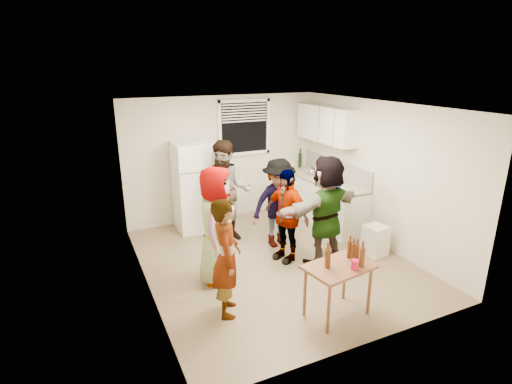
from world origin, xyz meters
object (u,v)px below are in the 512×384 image
beer_bottle_table (361,267)px  guest_orange (323,261)px  guest_stripe (228,311)px  guest_back_left (228,239)px  kettle (312,175)px  guest_grey (218,279)px  beer_bottle_counter (331,185)px  guest_black (285,259)px  wine_bottle (300,167)px  guest_back_right (278,245)px  trash_bin (375,240)px  refrigerator (194,187)px  blue_cup (338,191)px  serving_table (336,314)px  red_cup (354,269)px

beer_bottle_table → guest_orange: beer_bottle_table is taller
guest_stripe → guest_back_left: (0.82, 2.13, 0.00)m
kettle → guest_grey: 3.27m
kettle → guest_orange: (-0.92, -1.84, -0.90)m
kettle → beer_bottle_counter: beer_bottle_counter is taller
guest_stripe → guest_black: guest_black is taller
kettle → guest_back_left: (-2.01, -0.36, -0.90)m
beer_bottle_counter → guest_black: size_ratio=0.15×
wine_bottle → guest_orange: size_ratio=0.18×
guest_back_right → guest_stripe: bearing=-138.1°
wine_bottle → kettle: bearing=-98.8°
kettle → trash_bin: kettle is taller
beer_bottle_table → guest_black: size_ratio=0.16×
beer_bottle_counter → refrigerator: bearing=154.2°
guest_back_right → guest_black: bearing=-107.5°
blue_cup → trash_bin: 1.08m
beer_bottle_counter → guest_grey: (-2.62, -0.91, -0.90)m
wine_bottle → guest_back_left: size_ratio=0.17×
kettle → guest_grey: kettle is taller
kettle → guest_back_right: size_ratio=0.14×
serving_table → guest_grey: bearing=126.0°
wine_bottle → red_cup: 4.25m
guest_stripe → serving_table: bearing=-98.2°
guest_back_right → guest_black: size_ratio=1.03×
blue_cup → guest_orange: blue_cup is taller
trash_bin → guest_stripe: (-2.85, -0.50, -0.25)m
wine_bottle → beer_bottle_table: wine_bottle is taller
beer_bottle_table → guest_stripe: bearing=151.6°
serving_table → beer_bottle_table: size_ratio=3.30×
wine_bottle → guest_black: 2.80m
beer_bottle_counter → serving_table: (-1.55, -2.38, -0.90)m
red_cup → guest_black: size_ratio=0.08×
blue_cup → guest_grey: 2.69m
serving_table → guest_orange: size_ratio=0.47×
blue_cup → guest_stripe: 3.10m
guest_back_right → serving_table: bearing=-100.5°
blue_cup → beer_bottle_table: (-1.19, -2.12, -0.20)m
guest_back_right → wine_bottle: bearing=46.6°
wine_bottle → beer_bottle_counter: 1.42m
guest_stripe → guest_back_left: 2.29m
trash_bin → guest_black: 1.55m
wine_bottle → trash_bin: size_ratio=0.62×
guest_orange → wine_bottle: bearing=-124.8°
serving_table → trash_bin: bearing=35.4°
kettle → guest_orange: size_ratio=0.12×
kettle → wine_bottle: 0.66m
beer_bottle_counter → wine_bottle: bearing=83.9°
guest_grey → guest_stripe: guest_grey is taller
red_cup → guest_stripe: 1.72m
blue_cup → beer_bottle_table: 2.44m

